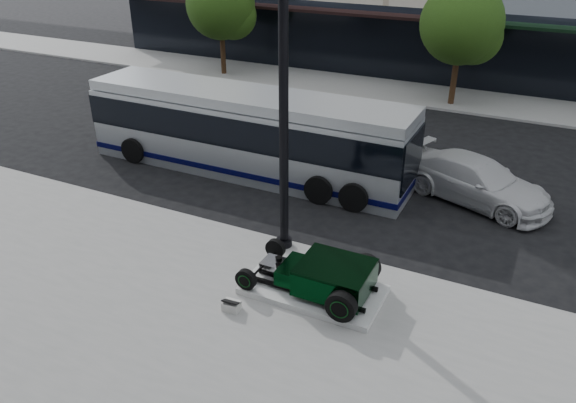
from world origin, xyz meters
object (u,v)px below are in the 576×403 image
at_px(hot_rod, 326,276).
at_px(transit_bus, 247,132).
at_px(lamppost, 284,117).
at_px(white_sedan, 477,181).

height_order(hot_rod, transit_bus, transit_bus).
bearing_deg(hot_rod, lamppost, 139.98).
relative_size(lamppost, white_sedan, 1.65).
height_order(lamppost, white_sedan, lamppost).
bearing_deg(hot_rod, transit_bus, 133.16).
xyz_separation_m(hot_rod, transit_bus, (-5.57, 5.95, 0.79)).
distance_m(hot_rod, white_sedan, 7.44).
relative_size(hot_rod, white_sedan, 0.65).
relative_size(transit_bus, white_sedan, 2.45).
bearing_deg(transit_bus, white_sedan, 8.09).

